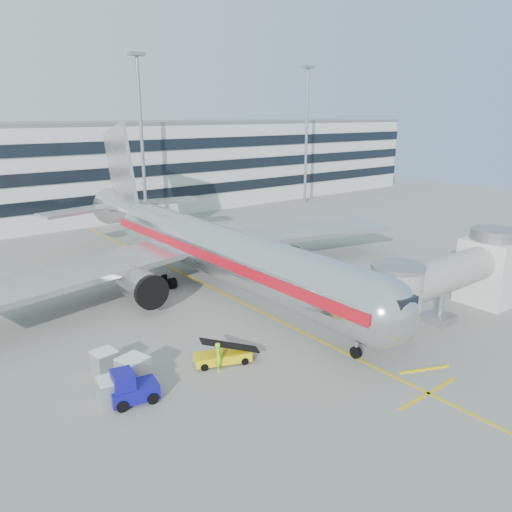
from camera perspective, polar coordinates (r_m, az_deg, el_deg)
ground at (r=42.45m, az=3.09°, el=-7.61°), size 180.00×180.00×0.00m
lead_in_line at (r=49.87m, az=-4.46°, el=-3.95°), size 0.25×70.00×0.01m
stop_bar at (r=34.33m, az=19.09°, el=-14.61°), size 6.00×0.25×0.01m
main_jet at (r=49.99m, az=-5.66°, el=1.15°), size 50.95×48.70×16.06m
jet_bridge at (r=45.32m, az=21.76°, el=-1.99°), size 17.80×4.50×7.00m
terminal at (r=91.36m, az=-21.68°, el=9.13°), size 150.00×24.25×15.60m
light_mast_centre at (r=78.83m, az=-13.01°, el=14.08°), size 2.40×1.20×25.45m
light_mast_east at (r=98.27m, az=5.81°, el=14.70°), size 2.40×1.20×25.45m
belt_loader at (r=35.81m, az=-3.85°, el=-11.33°), size 4.24×2.74×1.99m
baggage_tug at (r=32.18m, az=-14.15°, el=-14.46°), size 3.09×2.24×2.14m
cargo_container_left at (r=34.16m, az=-13.85°, el=-12.58°), size 2.11×2.11×1.81m
cargo_container_right at (r=35.96m, az=-16.92°, el=-11.51°), size 1.66×1.66×1.59m
cargo_container_front at (r=32.39m, az=-16.16°, el=-14.62°), size 1.77×1.77×1.66m
ramp_worker at (r=34.79m, az=-4.30°, el=-11.37°), size 0.77×0.88×2.03m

